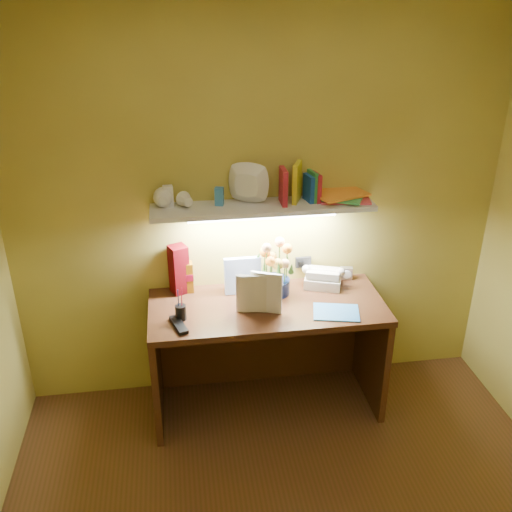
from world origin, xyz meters
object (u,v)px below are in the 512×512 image
at_px(telephone, 323,276).
at_px(whisky_bottle, 187,273).
at_px(desk_clock, 346,273).
at_px(flower_bouquet, 275,269).
at_px(desk, 267,357).

relative_size(telephone, whisky_bottle, 0.89).
bearing_deg(desk_clock, flower_bouquet, -154.98).
height_order(desk, whisky_bottle, whisky_bottle).
xyz_separation_m(desk, flower_bouquet, (0.07, 0.14, 0.54)).
distance_m(desk, whisky_bottle, 0.72).
bearing_deg(whisky_bottle, desk_clock, 0.89).
bearing_deg(desk, whisky_bottle, 152.90).
bearing_deg(flower_bouquet, desk, -116.45).
xyz_separation_m(flower_bouquet, desk_clock, (0.49, 0.11, -0.13)).
distance_m(desk, flower_bouquet, 0.56).
height_order(flower_bouquet, whisky_bottle, flower_bouquet).
height_order(telephone, desk_clock, telephone).
distance_m(desk_clock, whisky_bottle, 1.02).
bearing_deg(flower_bouquet, telephone, 7.83).
height_order(telephone, whisky_bottle, whisky_bottle).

